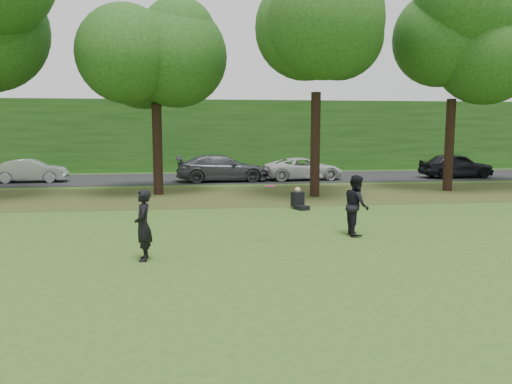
{
  "coord_description": "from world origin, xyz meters",
  "views": [
    {
      "loc": [
        -1.54,
        -9.38,
        3.07
      ],
      "look_at": [
        0.26,
        4.2,
        1.3
      ],
      "focal_mm": 35.0,
      "sensor_mm": 36.0,
      "label": 1
    }
  ],
  "objects_px": {
    "player_left": "(143,225)",
    "seated_person": "(299,201)",
    "player_right": "(356,205)",
    "frisbee": "(270,186)"
  },
  "relations": [
    {
      "from": "player_right",
      "to": "frisbee",
      "type": "distance_m",
      "value": 2.84
    },
    {
      "from": "player_left",
      "to": "seated_person",
      "type": "distance_m",
      "value": 8.55
    },
    {
      "from": "seated_person",
      "to": "player_left",
      "type": "bearing_deg",
      "value": -147.19
    },
    {
      "from": "frisbee",
      "to": "seated_person",
      "type": "distance_m",
      "value": 6.09
    },
    {
      "from": "frisbee",
      "to": "player_left",
      "type": "bearing_deg",
      "value": -159.66
    },
    {
      "from": "player_left",
      "to": "seated_person",
      "type": "height_order",
      "value": "player_left"
    },
    {
      "from": "player_left",
      "to": "frisbee",
      "type": "relative_size",
      "value": 4.94
    },
    {
      "from": "player_left",
      "to": "seated_person",
      "type": "xyz_separation_m",
      "value": [
        5.18,
        6.79,
        -0.52
      ]
    },
    {
      "from": "player_right",
      "to": "seated_person",
      "type": "bearing_deg",
      "value": 12.74
    },
    {
      "from": "player_right",
      "to": "frisbee",
      "type": "height_order",
      "value": "player_right"
    }
  ]
}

